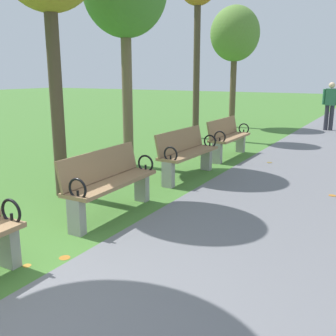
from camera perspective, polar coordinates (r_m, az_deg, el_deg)
park_bench_2 at (r=5.37m, az=-8.59°, el=-1.91°), size 0.50×1.61×0.90m
park_bench_3 at (r=7.29m, az=2.73°, el=2.32°), size 0.53×1.62×0.90m
park_bench_4 at (r=9.20m, az=8.76°, el=4.55°), size 0.49×1.60×0.90m
tree_5 at (r=14.63m, az=9.76°, el=18.64°), size 1.73×1.73×4.23m
pedestrian_walking at (r=14.51m, az=22.64°, el=8.70°), size 0.53×0.24×1.62m
scattered_leaves at (r=5.69m, az=4.64°, el=-5.88°), size 5.27×9.57×0.02m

